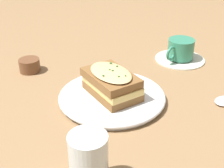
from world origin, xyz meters
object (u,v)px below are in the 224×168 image
at_px(dinner_plate, 112,97).
at_px(sandwich, 111,83).
at_px(teacup_with_saucer, 180,52).
at_px(water_glass, 89,162).
at_px(condiment_pot, 30,65).

height_order(dinner_plate, sandwich, sandwich).
height_order(teacup_with_saucer, water_glass, water_glass).
bearing_deg(sandwich, condiment_pot, 10.29).
height_order(sandwich, water_glass, water_glass).
distance_m(dinner_plate, water_glass, 0.28).
xyz_separation_m(dinner_plate, water_glass, (-0.16, 0.22, 0.04)).
bearing_deg(teacup_with_saucer, sandwich, 3.01).
height_order(teacup_with_saucer, condiment_pot, teacup_with_saucer).
distance_m(water_glass, condiment_pot, 0.48).
relative_size(dinner_plate, teacup_with_saucer, 1.70).
relative_size(teacup_with_saucer, condiment_pot, 2.59).
relative_size(dinner_plate, condiment_pot, 4.41).
distance_m(dinner_plate, teacup_with_saucer, 0.32).
bearing_deg(dinner_plate, teacup_with_saucer, -87.12).
relative_size(teacup_with_saucer, water_glass, 1.48).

